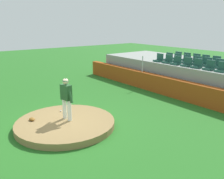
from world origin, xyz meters
TOP-DOWN VIEW (x-y plane):
  - ground_plane at (0.00, 0.00)m, footprint 60.00×60.00m
  - pitchers_mound at (0.00, 0.00)m, footprint 3.91×3.91m
  - pitcher at (-0.07, 0.13)m, footprint 0.81×0.31m
  - baseball at (-1.04, 0.29)m, footprint 0.07×0.07m
  - fielding_glove at (-0.82, -1.05)m, footprint 0.31×0.22m
  - brick_barrier at (0.00, 6.65)m, footprint 16.09×0.40m
  - fence_post_left at (-2.55, 6.65)m, footprint 0.06×0.06m
  - bleacher_platform at (0.00, 9.27)m, footprint 14.19×4.35m
  - stadium_chair_0 at (-2.12, 7.65)m, footprint 0.48×0.44m
  - stadium_chair_1 at (-1.39, 7.64)m, footprint 0.48×0.44m
  - stadium_chair_2 at (-0.72, 7.60)m, footprint 0.48×0.44m
  - stadium_chair_3 at (0.01, 7.62)m, footprint 0.48×0.44m
  - stadium_chair_4 at (0.67, 7.63)m, footprint 0.48×0.44m
  - stadium_chair_5 at (1.39, 7.63)m, footprint 0.48×0.44m
  - stadium_chair_6 at (2.07, 7.63)m, footprint 0.48×0.44m
  - stadium_chair_7 at (-2.08, 8.50)m, footprint 0.48×0.44m
  - stadium_chair_8 at (-1.42, 8.50)m, footprint 0.48×0.44m
  - stadium_chair_9 at (-0.71, 8.49)m, footprint 0.48×0.44m
  - stadium_chair_10 at (0.01, 8.50)m, footprint 0.48×0.44m
  - stadium_chair_11 at (0.68, 8.51)m, footprint 0.48×0.44m
  - stadium_chair_12 at (1.40, 8.49)m, footprint 0.48×0.44m
  - stadium_chair_14 at (-2.10, 9.45)m, footprint 0.48×0.44m
  - stadium_chair_15 at (-1.40, 9.43)m, footprint 0.48×0.44m
  - stadium_chair_16 at (-0.68, 9.45)m, footprint 0.48×0.44m
  - stadium_chair_17 at (-0.03, 9.42)m, footprint 0.48×0.44m
  - stadium_chair_18 at (0.68, 9.42)m, footprint 0.48×0.44m

SIDE VIEW (x-z plane):
  - ground_plane at x=0.00m, z-range 0.00..0.00m
  - pitchers_mound at x=0.00m, z-range 0.00..0.25m
  - baseball at x=-1.04m, z-range 0.25..0.33m
  - fielding_glove at x=-0.82m, z-range 0.25..0.36m
  - brick_barrier at x=0.00m, z-range 0.00..1.03m
  - bleacher_platform at x=0.00m, z-range 0.00..1.65m
  - pitcher at x=-0.07m, z-range 0.39..2.11m
  - fence_post_left at x=-2.55m, z-range 1.03..2.03m
  - stadium_chair_0 at x=-2.12m, z-range 1.55..2.05m
  - stadium_chair_1 at x=-1.39m, z-range 1.55..2.05m
  - stadium_chair_2 at x=-0.72m, z-range 1.55..2.05m
  - stadium_chair_3 at x=0.01m, z-range 1.55..2.05m
  - stadium_chair_4 at x=0.67m, z-range 1.55..2.05m
  - stadium_chair_5 at x=1.39m, z-range 1.55..2.05m
  - stadium_chair_6 at x=2.07m, z-range 1.55..2.05m
  - stadium_chair_7 at x=-2.08m, z-range 1.55..2.05m
  - stadium_chair_8 at x=-1.42m, z-range 1.55..2.05m
  - stadium_chair_9 at x=-0.71m, z-range 1.55..2.05m
  - stadium_chair_10 at x=0.01m, z-range 1.55..2.05m
  - stadium_chair_11 at x=0.68m, z-range 1.55..2.05m
  - stadium_chair_12 at x=1.40m, z-range 1.55..2.05m
  - stadium_chair_14 at x=-2.10m, z-range 1.55..2.05m
  - stadium_chair_15 at x=-1.40m, z-range 1.55..2.05m
  - stadium_chair_16 at x=-0.68m, z-range 1.55..2.05m
  - stadium_chair_17 at x=-0.03m, z-range 1.55..2.05m
  - stadium_chair_18 at x=0.68m, z-range 1.55..2.05m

